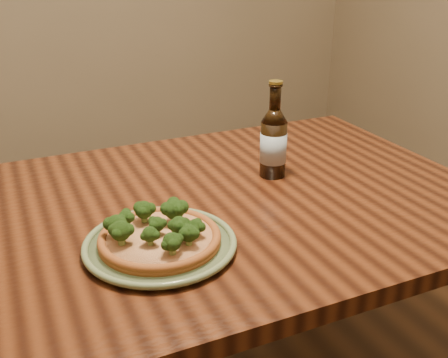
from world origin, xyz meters
name	(u,v)px	position (x,y,z in m)	size (l,w,h in m)	color
table	(158,246)	(0.00, 0.10, 0.66)	(1.60, 0.90, 0.75)	#4B2210
plate	(160,244)	(-0.04, -0.06, 0.76)	(0.30, 0.30, 0.02)	#6D7F57
pizza	(159,236)	(-0.04, -0.06, 0.78)	(0.24, 0.24, 0.07)	#975022
beer_bottle	(273,142)	(0.34, 0.17, 0.84)	(0.07, 0.07, 0.25)	black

